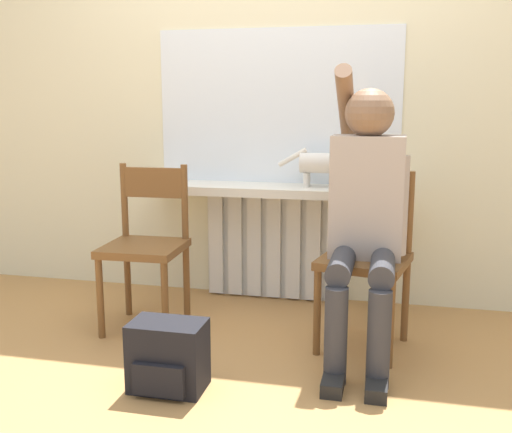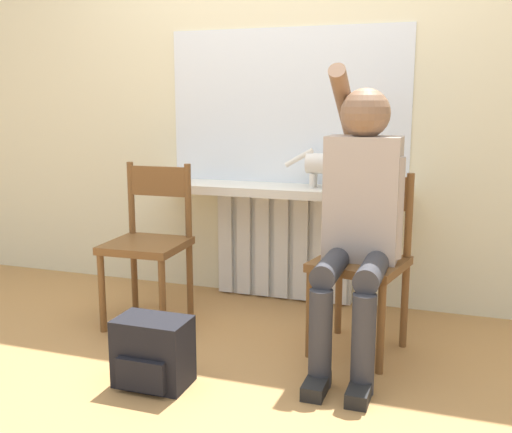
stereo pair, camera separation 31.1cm
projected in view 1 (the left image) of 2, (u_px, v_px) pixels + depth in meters
The scene contains 10 objects.
ground_plane at pixel (223, 379), 2.62m from camera, with size 12.00×12.00×0.00m, color #B27F47.
wall_with_window at pixel (278, 75), 3.54m from camera, with size 7.00×0.06×2.70m.
radiator at pixel (275, 245), 3.66m from camera, with size 0.84×0.08×0.66m.
windowsill at pixel (272, 190), 3.48m from camera, with size 1.51×0.31×0.05m.
window_glass at pixel (277, 107), 3.54m from camera, with size 1.45×0.01×0.90m.
chair_left at pixel (146, 243), 3.17m from camera, with size 0.41×0.41×0.86m.
chair_right at pixel (366, 256), 2.91m from camera, with size 0.47×0.47×0.86m.
person at pixel (366, 207), 2.77m from camera, with size 0.36×0.98×1.37m.
cat at pixel (326, 164), 3.39m from camera, with size 0.46×0.12×0.22m.
backpack at pixel (168, 357), 2.51m from camera, with size 0.31×0.23×0.29m.
Camera 1 is at (0.69, -2.34, 1.20)m, focal length 42.00 mm.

